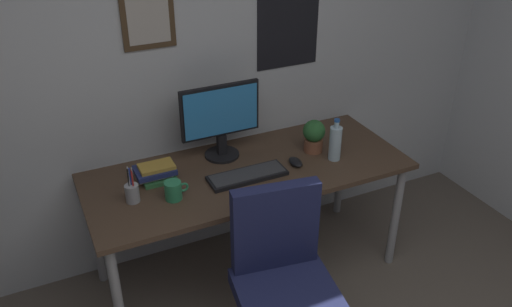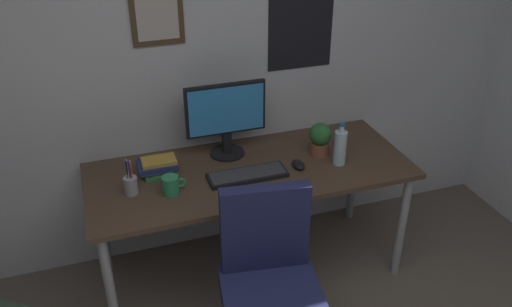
% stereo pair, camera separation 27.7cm
% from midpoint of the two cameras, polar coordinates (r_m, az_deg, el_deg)
% --- Properties ---
extents(wall_back, '(4.40, 0.10, 2.60)m').
position_cam_midpoint_polar(wall_back, '(3.02, -4.71, 11.05)').
color(wall_back, silver).
rests_on(wall_back, ground_plane).
extents(desk, '(1.79, 0.72, 0.73)m').
position_cam_midpoint_polar(desk, '(2.97, 2.06, -2.89)').
color(desk, '#4C3828').
rests_on(desk, ground_plane).
extents(office_chair, '(0.57, 0.57, 0.95)m').
position_cam_midpoint_polar(office_chair, '(2.54, 4.67, -13.27)').
color(office_chair, '#1E234C').
rests_on(office_chair, ground_plane).
extents(monitor, '(0.46, 0.20, 0.43)m').
position_cam_midpoint_polar(monitor, '(2.96, -0.59, 3.94)').
color(monitor, black).
rests_on(monitor, desk).
extents(keyboard, '(0.43, 0.15, 0.03)m').
position_cam_midpoint_polar(keyboard, '(2.85, 1.86, -2.41)').
color(keyboard, black).
rests_on(keyboard, desk).
extents(computer_mouse, '(0.06, 0.11, 0.04)m').
position_cam_midpoint_polar(computer_mouse, '(2.96, 7.28, -1.26)').
color(computer_mouse, black).
rests_on(computer_mouse, desk).
extents(water_bottle, '(0.07, 0.07, 0.25)m').
position_cam_midpoint_polar(water_bottle, '(2.99, 11.71, 0.61)').
color(water_bottle, silver).
rests_on(water_bottle, desk).
extents(coffee_mug_near, '(0.12, 0.09, 0.10)m').
position_cam_midpoint_polar(coffee_mug_near, '(2.71, -6.29, -3.50)').
color(coffee_mug_near, '#2D8C59').
rests_on(coffee_mug_near, desk).
extents(potted_plant, '(0.13, 0.13, 0.19)m').
position_cam_midpoint_polar(potted_plant, '(3.06, 9.51, 1.58)').
color(potted_plant, brown).
rests_on(potted_plant, desk).
extents(pen_cup, '(0.07, 0.07, 0.20)m').
position_cam_midpoint_polar(pen_cup, '(2.74, -10.56, -3.39)').
color(pen_cup, '#9EA0A5').
rests_on(pen_cup, desk).
extents(book_stack_left, '(0.21, 0.16, 0.09)m').
position_cam_midpoint_polar(book_stack_left, '(2.89, -7.86, -1.45)').
color(book_stack_left, '#33723F').
rests_on(book_stack_left, desk).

